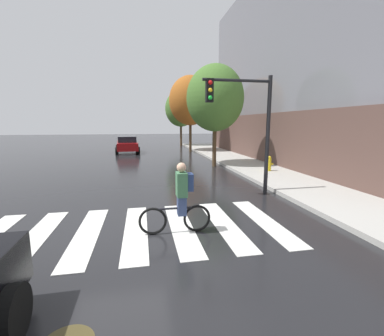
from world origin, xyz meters
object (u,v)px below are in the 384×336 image
Objects in this scene: street_tree_near at (215,98)px; street_tree_far at (181,109)px; sedan_mid at (127,144)px; fire_hydrant at (269,164)px; traffic_light_near at (247,115)px; cyclist at (180,198)px; street_tree_mid at (190,101)px.

street_tree_far is (0.17, 14.63, 0.21)m from street_tree_near.
sedan_mid is at bearing -133.65° from street_tree_far.
sedan_mid is at bearing 123.85° from fire_hydrant.
traffic_light_near reaches higher than sedan_mid.
cyclist is 0.25× the size of street_tree_mid.
street_tree_far is at bearing 87.65° from traffic_light_near.
traffic_light_near is 0.67× the size of street_tree_far.
street_tree_far reaches higher than street_tree_near.
fire_hydrant is 0.11× the size of street_tree_mid.
traffic_light_near is 15.13m from street_tree_mid.
street_tree_near reaches higher than sedan_mid.
street_tree_mid is (5.68, -0.11, 3.83)m from sedan_mid.
street_tree_far is at bearing 89.53° from street_tree_mid.
sedan_mid is at bearing 96.71° from cyclist.
street_tree_far is at bearing 46.35° from sedan_mid.
sedan_mid is 8.99m from street_tree_far.
traffic_light_near is (4.86, -15.12, 2.10)m from sedan_mid.
cyclist is 24.46m from street_tree_far.
street_tree_far is (0.05, 6.11, -0.36)m from street_tree_mid.
sedan_mid is 2.55× the size of cyclist.
street_tree_near is at bearing -57.22° from sedan_mid.
fire_hydrant is at bearing -83.56° from street_tree_far.
sedan_mid is 0.70× the size of street_tree_far.
cyclist is 0.29× the size of street_tree_near.
traffic_light_near is 5.17m from fire_hydrant.
sedan_mid is 16.02m from traffic_light_near.
fire_hydrant is at bearing -79.91° from street_tree_mid.
street_tree_mid reaches higher than fire_hydrant.
street_tree_mid is (0.12, 8.52, 0.57)m from street_tree_near.
sedan_mid is 13.82m from fire_hydrant.
street_tree_near is (5.56, -8.63, 3.26)m from sedan_mid.
street_tree_near reaches higher than cyclist.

